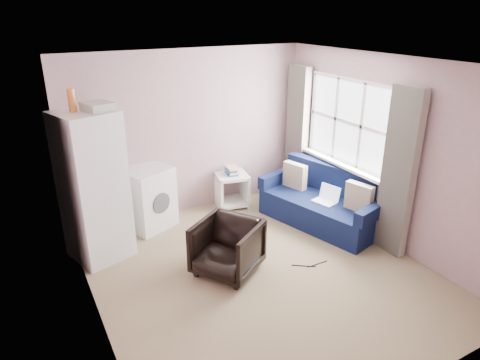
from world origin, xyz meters
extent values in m
cube|color=#8E7C5C|center=(0.00, 0.00, -0.01)|extent=(3.80, 4.20, 0.02)
cube|color=silver|center=(0.00, 0.00, 2.51)|extent=(3.80, 4.20, 0.02)
cube|color=#AC8790|center=(0.00, 2.11, 1.25)|extent=(3.80, 0.02, 2.50)
cube|color=#AC8790|center=(0.00, -2.11, 1.25)|extent=(3.80, 0.02, 2.50)
cube|color=#AC8790|center=(-1.91, 0.00, 1.25)|extent=(0.02, 4.20, 2.50)
cube|color=#AC8790|center=(1.91, 0.00, 1.25)|extent=(0.02, 4.20, 2.50)
cube|color=white|center=(1.89, 0.70, 1.50)|extent=(0.01, 1.60, 1.20)
imported|color=black|center=(-0.34, 0.21, 0.37)|extent=(0.95, 0.96, 0.73)
cube|color=silver|center=(-1.61, 1.36, 0.96)|extent=(0.82, 0.82, 1.91)
cube|color=#46474D|center=(-1.29, 1.46, 0.71)|extent=(0.20, 0.59, 0.02)
cube|color=#46474D|center=(-1.36, 1.69, 1.26)|extent=(0.03, 0.04, 0.55)
cube|color=silver|center=(-1.28, 1.43, 1.33)|extent=(0.15, 0.44, 0.66)
cylinder|color=orange|center=(-1.71, 1.38, 2.04)|extent=(0.11, 0.11, 0.26)
cube|color=#ABABA1|center=(-1.45, 1.29, 1.96)|extent=(0.37, 0.40, 0.10)
cube|color=silver|center=(-0.82, 1.85, 0.45)|extent=(0.84, 0.84, 0.91)
cube|color=#46474D|center=(-0.81, 1.83, 0.87)|extent=(0.77, 0.76, 0.05)
cylinder|color=#46474D|center=(-0.70, 1.55, 0.46)|extent=(0.28, 0.14, 0.30)
cube|color=white|center=(0.60, 1.88, 0.52)|extent=(0.58, 0.58, 0.04)
cube|color=white|center=(0.60, 1.88, 0.07)|extent=(0.58, 0.58, 0.04)
cube|color=white|center=(0.38, 1.92, 0.27)|extent=(0.14, 0.49, 0.55)
cube|color=white|center=(0.82, 1.83, 0.27)|extent=(0.14, 0.49, 0.55)
cube|color=#21518C|center=(0.60, 1.88, 0.56)|extent=(0.21, 0.27, 0.03)
cube|color=#D3B88C|center=(0.61, 1.87, 0.59)|extent=(0.19, 0.26, 0.03)
cube|color=#21518C|center=(0.59, 1.88, 0.62)|extent=(0.22, 0.28, 0.03)
cube|color=#D3B88C|center=(0.60, 1.87, 0.66)|extent=(0.19, 0.26, 0.03)
cube|color=#0F1B46|center=(1.48, 0.68, 0.20)|extent=(1.26, 1.93, 0.39)
cube|color=#0F1B46|center=(1.80, 0.76, 0.61)|extent=(0.62, 1.76, 0.43)
cube|color=#0F1B46|center=(1.70, -0.15, 0.49)|extent=(0.85, 0.35, 0.20)
cube|color=#0F1B46|center=(1.26, 1.51, 0.49)|extent=(0.85, 0.35, 0.20)
cube|color=#C2B393|center=(1.67, 0.13, 0.59)|extent=(0.22, 0.41, 0.39)
cube|color=#C2B393|center=(1.38, 1.24, 0.59)|extent=(0.22, 0.41, 0.39)
cube|color=white|center=(1.43, 0.56, 0.41)|extent=(0.30, 0.37, 0.02)
cube|color=silver|center=(1.55, 0.59, 0.52)|extent=(0.14, 0.33, 0.22)
cube|color=white|center=(1.82, 0.70, 0.87)|extent=(0.14, 1.70, 0.04)
cube|color=white|center=(1.87, 0.70, 0.90)|extent=(0.02, 1.68, 0.05)
cube|color=white|center=(1.87, 0.70, 1.50)|extent=(0.02, 1.68, 0.05)
cube|color=white|center=(1.87, 0.70, 2.10)|extent=(0.02, 1.68, 0.05)
cube|color=white|center=(1.87, -0.10, 1.50)|extent=(0.02, 0.05, 1.20)
cube|color=white|center=(1.87, 0.43, 1.50)|extent=(0.02, 0.05, 1.20)
cube|color=white|center=(1.87, 0.97, 1.50)|extent=(0.02, 0.05, 1.20)
cube|color=white|center=(1.87, 1.50, 1.50)|extent=(0.02, 0.05, 1.20)
cube|color=beige|center=(1.78, -0.38, 1.10)|extent=(0.12, 0.46, 2.18)
cube|color=beige|center=(1.78, 1.78, 1.10)|extent=(0.12, 0.46, 2.18)
cylinder|color=black|center=(0.72, -0.21, 0.01)|extent=(0.30, 0.02, 0.01)
cylinder|color=black|center=(0.55, -0.16, 0.01)|extent=(0.25, 0.19, 0.01)
camera|label=1|loc=(-2.37, -3.80, 3.01)|focal=32.00mm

